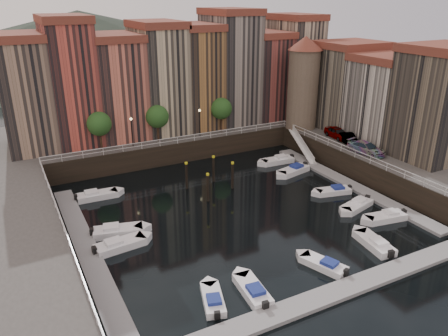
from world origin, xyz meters
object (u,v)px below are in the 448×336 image
boat_left_2 (119,245)px  car_b (349,139)px  gangway (302,145)px  boat_left_3 (117,231)px  corner_tower (303,81)px  boat_left_4 (96,195)px  car_a (337,133)px  car_c (366,149)px  mooring_pilings (210,177)px

boat_left_2 → car_b: car_b is taller
gangway → car_b: car_b is taller
boat_left_3 → car_b: bearing=21.3°
corner_tower → car_b: (0.88, -9.81, -6.48)m
boat_left_4 → car_a: 34.37m
corner_tower → car_c: corner_tower is taller
gangway → boat_left_4: size_ratio=1.68×
mooring_pilings → boat_left_4: (-13.02, 3.93, -1.27)m
boat_left_3 → gangway: bearing=31.8°
boat_left_3 → car_a: (34.13, 7.05, 3.39)m
corner_tower → mooring_pilings: 23.27m
gangway → car_b: 6.76m
boat_left_3 → car_b: car_b is taller
mooring_pilings → boat_left_3: 14.19m
gangway → mooring_pilings: (-16.96, -4.11, -0.27)m
mooring_pilings → car_b: size_ratio=1.25×
car_b → car_c: car_c is taller
car_b → boat_left_4: bearing=-169.5°
boat_left_2 → boat_left_4: boat_left_2 is taller
mooring_pilings → car_a: car_a is taller
mooring_pilings → boat_left_4: mooring_pilings is taller
boat_left_3 → car_c: (32.94, 0.16, 3.37)m
boat_left_2 → car_c: (33.43, 2.85, 3.37)m
car_a → boat_left_2: bearing=-157.9°
boat_left_2 → corner_tower: bearing=20.7°
car_c → car_b: bearing=68.3°
boat_left_3 → car_b: (33.76, 4.29, 3.31)m
boat_left_4 → corner_tower: bearing=10.3°
mooring_pilings → boat_left_4: size_ratio=1.09×
corner_tower → gangway: 9.86m
car_a → car_c: car_a is taller
gangway → car_c: car_c is taller
corner_tower → car_a: bearing=-80.0°
boat_left_3 → corner_tower: bearing=37.3°
gangway → car_b: bearing=-54.6°
corner_tower → boat_left_3: bearing=-156.8°
boat_left_4 → car_c: 34.37m
boat_left_3 → boat_left_4: (0.01, 9.41, -0.01)m
car_c → gangway: bearing=97.0°
boat_left_3 → car_a: bearing=25.7°
gangway → boat_left_3: 31.52m
mooring_pilings → boat_left_2: 15.84m
boat_left_3 → car_a: car_a is taller
car_a → car_c: bearing=-93.4°
corner_tower → car_b: corner_tower is taller
boat_left_2 → car_b: (34.25, 6.98, 3.32)m
boat_left_3 → car_b: 34.20m
car_a → car_b: 2.79m
gangway → boat_left_4: bearing=-179.6°
corner_tower → boat_left_4: (-32.87, -4.69, -9.81)m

